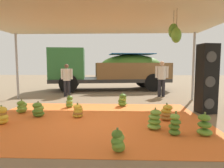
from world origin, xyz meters
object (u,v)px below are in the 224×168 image
banana_bunch_2 (38,110)px  banana_bunch_5 (122,100)px  banana_bunch_6 (118,142)px  banana_bunch_4 (2,116)px  banana_bunch_9 (175,125)px  cargo_truck_main (108,68)px  banana_bunch_1 (167,113)px  banana_bunch_3 (78,111)px  banana_bunch_8 (204,126)px  banana_bunch_7 (22,107)px  banana_bunch_10 (155,120)px  banana_bunch_0 (69,102)px  worker_0 (67,78)px  worker_1 (162,76)px  speaker_stack (207,79)px

banana_bunch_2 → banana_bunch_5: 2.90m
banana_bunch_6 → banana_bunch_4: bearing=153.0°
banana_bunch_4 → banana_bunch_9: banana_bunch_9 is taller
banana_bunch_5 → cargo_truck_main: size_ratio=0.07×
banana_bunch_4 → banana_bunch_1: bearing=6.9°
banana_bunch_3 → banana_bunch_8: bearing=-24.0°
banana_bunch_4 → banana_bunch_7: banana_bunch_4 is taller
banana_bunch_3 → banana_bunch_10: bearing=-25.5°
banana_bunch_6 → banana_bunch_9: bearing=36.2°
banana_bunch_2 → banana_bunch_6: bearing=-44.1°
banana_bunch_0 → banana_bunch_9: 3.94m
banana_bunch_7 → banana_bunch_4: bearing=-86.3°
banana_bunch_3 → cargo_truck_main: (0.50, 6.33, 1.10)m
banana_bunch_4 → banana_bunch_8: size_ratio=0.98×
banana_bunch_5 → worker_0: 3.48m
banana_bunch_0 → cargo_truck_main: bearing=78.0°
banana_bunch_7 → worker_1: size_ratio=0.27×
banana_bunch_1 → banana_bunch_4: banana_bunch_4 is taller
banana_bunch_3 → worker_0: bearing=109.1°
banana_bunch_7 → worker_1: 6.11m
banana_bunch_0 → speaker_stack: speaker_stack is taller
banana_bunch_2 → banana_bunch_4: size_ratio=0.93×
banana_bunch_6 → banana_bunch_10: banana_bunch_10 is taller
banana_bunch_1 → banana_bunch_6: 2.38m
banana_bunch_5 → banana_bunch_8: (1.69, -2.91, -0.01)m
cargo_truck_main → speaker_stack: (3.38, -5.60, -0.22)m
banana_bunch_0 → worker_0: (-0.74, 2.49, 0.70)m
banana_bunch_10 → cargo_truck_main: 7.51m
banana_bunch_0 → banana_bunch_5: banana_bunch_5 is taller
banana_bunch_5 → banana_bunch_7: (-3.14, -1.13, -0.03)m
banana_bunch_3 → banana_bunch_0: bearing=113.7°
banana_bunch_2 → banana_bunch_5: banana_bunch_5 is taller
banana_bunch_3 → worker_1: 5.05m
banana_bunch_4 → speaker_stack: (5.65, 1.46, 0.84)m
banana_bunch_7 → banana_bunch_10: (3.84, -1.40, 0.03)m
cargo_truck_main → speaker_stack: 6.54m
banana_bunch_9 → speaker_stack: size_ratio=0.24×
banana_bunch_5 → banana_bunch_2: bearing=-147.4°
banana_bunch_0 → banana_bunch_4: size_ratio=0.90×
banana_bunch_3 → banana_bunch_7: banana_bunch_7 is taller
worker_0 → banana_bunch_4: bearing=-95.8°
banana_bunch_3 → banana_bunch_6: (1.16, -2.22, 0.01)m
worker_0 → banana_bunch_1: bearing=-46.8°
banana_bunch_4 → banana_bunch_2: bearing=50.4°
banana_bunch_6 → banana_bunch_2: bearing=135.9°
worker_1 → speaker_stack: (0.72, -3.13, 0.09)m
banana_bunch_8 → worker_0: size_ratio=0.33×
banana_bunch_4 → banana_bunch_6: 3.28m
banana_bunch_1 → banana_bunch_4: bearing=-173.1°
banana_bunch_0 → banana_bunch_2: size_ratio=0.96×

